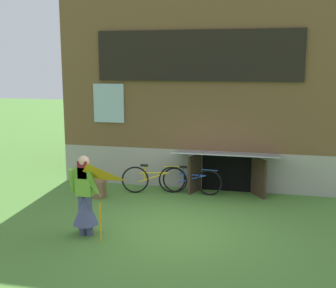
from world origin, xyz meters
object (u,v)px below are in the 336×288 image
(person, at_px, (85,202))
(wooden_crate, at_px, (97,189))
(kite, at_px, (88,182))
(bicycle_yellow, at_px, (154,179))
(bicycle_blue, at_px, (192,181))

(person, bearing_deg, wooden_crate, 90.66)
(person, xyz_separation_m, kite, (0.31, -0.51, 0.57))
(bicycle_yellow, relative_size, wooden_crate, 3.76)
(bicycle_blue, xyz_separation_m, wooden_crate, (-2.37, -0.87, -0.14))
(wooden_crate, bearing_deg, bicycle_yellow, 28.57)
(person, relative_size, bicycle_yellow, 0.98)
(person, distance_m, bicycle_yellow, 3.25)
(bicycle_blue, xyz_separation_m, bicycle_yellow, (-1.03, -0.14, 0.02))
(kite, xyz_separation_m, bicycle_yellow, (0.29, 3.69, -0.89))
(bicycle_yellow, distance_m, wooden_crate, 1.54)
(person, height_order, kite, person)
(person, xyz_separation_m, bicycle_yellow, (0.60, 3.18, -0.32))
(bicycle_yellow, bearing_deg, person, -114.62)
(person, relative_size, kite, 1.09)
(bicycle_blue, distance_m, wooden_crate, 2.53)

